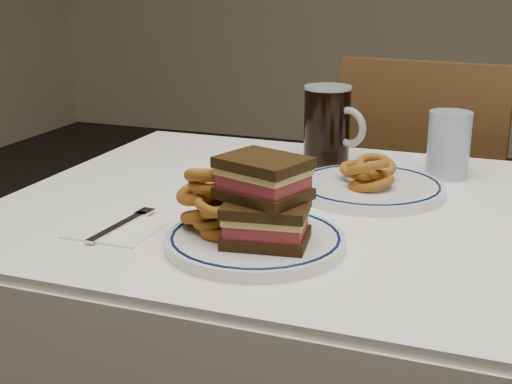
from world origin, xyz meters
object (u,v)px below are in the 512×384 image
(reuben_sandwich, at_px, (265,200))
(far_plate, at_px, (369,187))
(chair_far, at_px, (424,209))
(beer_mug, at_px, (328,124))
(main_plate, at_px, (256,240))

(reuben_sandwich, xyz_separation_m, far_plate, (0.08, 0.33, -0.07))
(chair_far, xyz_separation_m, reuben_sandwich, (-0.11, -1.02, 0.33))
(reuben_sandwich, distance_m, beer_mug, 0.51)
(main_plate, xyz_separation_m, beer_mug, (-0.03, 0.50, 0.07))
(chair_far, bearing_deg, reuben_sandwich, -95.92)
(chair_far, bearing_deg, main_plate, -97.05)
(reuben_sandwich, relative_size, far_plate, 0.54)
(far_plate, bearing_deg, chair_far, 88.06)
(main_plate, height_order, far_plate, same)
(main_plate, distance_m, beer_mug, 0.50)
(main_plate, distance_m, reuben_sandwich, 0.07)
(chair_far, relative_size, reuben_sandwich, 6.32)
(beer_mug, bearing_deg, main_plate, -87.09)
(reuben_sandwich, relative_size, beer_mug, 0.90)
(main_plate, xyz_separation_m, reuben_sandwich, (0.02, -0.01, 0.07))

